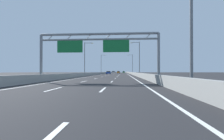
% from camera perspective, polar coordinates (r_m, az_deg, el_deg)
% --- Properties ---
extents(ground_plane, '(260.00, 260.00, 0.00)m').
position_cam_1_polar(ground_plane, '(99.14, 2.10, -1.22)').
color(ground_plane, '#262628').
extents(lane_dash_left_1, '(0.16, 3.00, 0.01)m').
position_cam_1_polar(lane_dash_left_1, '(12.70, -19.61, -6.35)').
color(lane_dash_left_1, white).
rests_on(lane_dash_left_1, ground_plane).
extents(lane_dash_left_2, '(0.16, 3.00, 0.01)m').
position_cam_1_polar(lane_dash_left_2, '(21.23, -9.82, -3.99)').
color(lane_dash_left_2, white).
rests_on(lane_dash_left_2, ground_plane).
extents(lane_dash_left_3, '(0.16, 3.00, 0.01)m').
position_cam_1_polar(lane_dash_left_3, '(30.04, -5.72, -2.96)').
color(lane_dash_left_3, white).
rests_on(lane_dash_left_3, ground_plane).
extents(lane_dash_left_4, '(0.16, 3.00, 0.01)m').
position_cam_1_polar(lane_dash_left_4, '(38.93, -3.48, -2.39)').
color(lane_dash_left_4, white).
rests_on(lane_dash_left_4, ground_plane).
extents(lane_dash_left_5, '(0.16, 3.00, 0.01)m').
position_cam_1_polar(lane_dash_left_5, '(47.87, -2.08, -2.03)').
color(lane_dash_left_5, white).
rests_on(lane_dash_left_5, ground_plane).
extents(lane_dash_left_6, '(0.16, 3.00, 0.01)m').
position_cam_1_polar(lane_dash_left_6, '(56.82, -1.13, -1.78)').
color(lane_dash_left_6, white).
rests_on(lane_dash_left_6, ground_plane).
extents(lane_dash_left_7, '(0.16, 3.00, 0.01)m').
position_cam_1_polar(lane_dash_left_7, '(65.79, -0.43, -1.60)').
color(lane_dash_left_7, white).
rests_on(lane_dash_left_7, ground_plane).
extents(lane_dash_left_8, '(0.16, 3.00, 0.01)m').
position_cam_1_polar(lane_dash_left_8, '(74.76, 0.10, -1.47)').
color(lane_dash_left_8, white).
rests_on(lane_dash_left_8, ground_plane).
extents(lane_dash_left_9, '(0.16, 3.00, 0.01)m').
position_cam_1_polar(lane_dash_left_9, '(83.74, 0.52, -1.36)').
color(lane_dash_left_9, white).
rests_on(lane_dash_left_9, ground_plane).
extents(lane_dash_left_10, '(0.16, 3.00, 0.01)m').
position_cam_1_polar(lane_dash_left_10, '(92.73, 0.85, -1.27)').
color(lane_dash_left_10, white).
rests_on(lane_dash_left_10, ground_plane).
extents(lane_dash_left_11, '(0.16, 3.00, 0.01)m').
position_cam_1_polar(lane_dash_left_11, '(101.71, 1.13, -1.20)').
color(lane_dash_left_11, white).
rests_on(lane_dash_left_11, ground_plane).
extents(lane_dash_left_12, '(0.16, 3.00, 0.01)m').
position_cam_1_polar(lane_dash_left_12, '(110.70, 1.36, -1.14)').
color(lane_dash_left_12, white).
rests_on(lane_dash_left_12, ground_plane).
extents(lane_dash_left_13, '(0.16, 3.00, 0.01)m').
position_cam_1_polar(lane_dash_left_13, '(119.69, 1.56, -1.09)').
color(lane_dash_left_13, white).
rests_on(lane_dash_left_13, ground_plane).
extents(lane_dash_left_14, '(0.16, 3.00, 0.01)m').
position_cam_1_polar(lane_dash_left_14, '(128.69, 1.73, -1.05)').
color(lane_dash_left_14, white).
rests_on(lane_dash_left_14, ground_plane).
extents(lane_dash_left_15, '(0.16, 3.00, 0.01)m').
position_cam_1_polar(lane_dash_left_15, '(137.68, 1.88, -1.01)').
color(lane_dash_left_15, white).
rests_on(lane_dash_left_15, ground_plane).
extents(lane_dash_left_16, '(0.16, 3.00, 0.01)m').
position_cam_1_polar(lane_dash_left_16, '(146.67, 2.00, -0.97)').
color(lane_dash_left_16, white).
rests_on(lane_dash_left_16, ground_plane).
extents(lane_dash_left_17, '(0.16, 3.00, 0.01)m').
position_cam_1_polar(lane_dash_left_17, '(155.67, 2.12, -0.94)').
color(lane_dash_left_17, white).
rests_on(lane_dash_left_17, ground_plane).
extents(lane_dash_right_1, '(0.16, 3.00, 0.01)m').
position_cam_1_polar(lane_dash_right_1, '(11.74, -3.18, -6.86)').
color(lane_dash_right_1, white).
rests_on(lane_dash_right_1, ground_plane).
extents(lane_dash_right_2, '(0.16, 3.00, 0.01)m').
position_cam_1_polar(lane_dash_right_2, '(20.67, -0.06, -4.09)').
color(lane_dash_right_2, white).
rests_on(lane_dash_right_2, ground_plane).
extents(lane_dash_right_3, '(0.16, 3.00, 0.01)m').
position_cam_1_polar(lane_dash_right_3, '(29.65, 1.17, -2.99)').
color(lane_dash_right_3, white).
rests_on(lane_dash_right_3, ground_plane).
extents(lane_dash_right_4, '(0.16, 3.00, 0.01)m').
position_cam_1_polar(lane_dash_right_4, '(38.63, 1.82, -2.40)').
color(lane_dash_right_4, white).
rests_on(lane_dash_right_4, ground_plane).
extents(lane_dash_right_5, '(0.16, 3.00, 0.01)m').
position_cam_1_polar(lane_dash_right_5, '(47.62, 2.23, -2.04)').
color(lane_dash_right_5, white).
rests_on(lane_dash_right_5, ground_plane).
extents(lane_dash_right_6, '(0.16, 3.00, 0.01)m').
position_cam_1_polar(lane_dash_right_6, '(56.61, 2.51, -1.79)').
color(lane_dash_right_6, white).
rests_on(lane_dash_right_6, ground_plane).
extents(lane_dash_right_7, '(0.16, 3.00, 0.01)m').
position_cam_1_polar(lane_dash_right_7, '(65.61, 2.71, -1.60)').
color(lane_dash_right_7, white).
rests_on(lane_dash_right_7, ground_plane).
extents(lane_dash_right_8, '(0.16, 3.00, 0.01)m').
position_cam_1_polar(lane_dash_right_8, '(74.61, 2.86, -1.47)').
color(lane_dash_right_8, white).
rests_on(lane_dash_right_8, ground_plane).
extents(lane_dash_right_9, '(0.16, 3.00, 0.01)m').
position_cam_1_polar(lane_dash_right_9, '(83.60, 2.98, -1.36)').
color(lane_dash_right_9, white).
rests_on(lane_dash_right_9, ground_plane).
extents(lane_dash_right_10, '(0.16, 3.00, 0.01)m').
position_cam_1_polar(lane_dash_right_10, '(92.60, 3.08, -1.27)').
color(lane_dash_right_10, white).
rests_on(lane_dash_right_10, ground_plane).
extents(lane_dash_right_11, '(0.16, 3.00, 0.01)m').
position_cam_1_polar(lane_dash_right_11, '(101.60, 3.16, -1.20)').
color(lane_dash_right_11, white).
rests_on(lane_dash_right_11, ground_plane).
extents(lane_dash_right_12, '(0.16, 3.00, 0.01)m').
position_cam_1_polar(lane_dash_right_12, '(110.60, 3.23, -1.14)').
color(lane_dash_right_12, white).
rests_on(lane_dash_right_12, ground_plane).
extents(lane_dash_right_13, '(0.16, 3.00, 0.01)m').
position_cam_1_polar(lane_dash_right_13, '(119.60, 3.28, -1.09)').
color(lane_dash_right_13, white).
rests_on(lane_dash_right_13, ground_plane).
extents(lane_dash_right_14, '(0.16, 3.00, 0.01)m').
position_cam_1_polar(lane_dash_right_14, '(128.60, 3.33, -1.04)').
color(lane_dash_right_14, white).
rests_on(lane_dash_right_14, ground_plane).
extents(lane_dash_right_15, '(0.16, 3.00, 0.01)m').
position_cam_1_polar(lane_dash_right_15, '(137.59, 3.37, -1.01)').
color(lane_dash_right_15, white).
rests_on(lane_dash_right_15, ground_plane).
extents(lane_dash_right_16, '(0.16, 3.00, 0.01)m').
position_cam_1_polar(lane_dash_right_16, '(146.59, 3.41, -0.97)').
color(lane_dash_right_16, white).
rests_on(lane_dash_right_16, ground_plane).
extents(lane_dash_right_17, '(0.16, 3.00, 0.01)m').
position_cam_1_polar(lane_dash_right_17, '(155.59, 3.44, -0.94)').
color(lane_dash_right_17, white).
rests_on(lane_dash_right_17, ground_plane).
extents(edge_line_left, '(0.16, 176.00, 0.01)m').
position_cam_1_polar(edge_line_left, '(87.50, -1.60, -1.32)').
color(edge_line_left, white).
rests_on(edge_line_left, ground_plane).
extents(edge_line_right, '(0.16, 176.00, 0.01)m').
position_cam_1_polar(edge_line_right, '(87.11, 5.29, -1.32)').
color(edge_line_right, white).
rests_on(edge_line_right, ground_plane).
extents(barrier_left, '(0.45, 220.00, 0.95)m').
position_cam_1_polar(barrier_left, '(109.56, -1.34, -0.90)').
color(barrier_left, '#9E9E99').
rests_on(barrier_left, ground_plane).
extents(barrier_right, '(0.45, 220.00, 0.95)m').
position_cam_1_polar(barrier_right, '(109.15, 5.89, -0.90)').
color(barrier_right, '#9E9E99').
rests_on(barrier_right, ground_plane).
extents(sign_gantry, '(15.83, 0.36, 6.36)m').
position_cam_1_polar(sign_gantry, '(21.64, -5.25, 8.81)').
color(sign_gantry, gray).
rests_on(sign_gantry, ground_plane).
extents(streetlamp_right_near, '(2.58, 0.28, 9.50)m').
position_cam_1_polar(streetlamp_right_near, '(12.44, 24.92, 18.74)').
color(streetlamp_right_near, slate).
rests_on(streetlamp_right_near, ground_plane).
extents(streetlamp_left_mid, '(2.58, 0.28, 9.50)m').
position_cam_1_polar(streetlamp_left_mid, '(46.90, -9.28, 4.54)').
color(streetlamp_left_mid, slate).
rests_on(streetlamp_left_mid, ground_plane).
extents(streetlamp_right_mid, '(2.58, 0.28, 9.50)m').
position_cam_1_polar(streetlamp_right_mid, '(45.86, 9.26, 4.65)').
color(streetlamp_right_mid, slate).
rests_on(streetlamp_right_mid, ground_plane).
extents(streetlamp_left_far, '(2.58, 0.28, 9.50)m').
position_cam_1_polar(streetlamp_left_far, '(80.80, -3.65, 2.43)').
color(streetlamp_left_far, slate).
rests_on(streetlamp_left_far, ground_plane).
extents(streetlamp_right_far, '(2.58, 0.28, 9.50)m').
position_cam_1_polar(streetlamp_right_far, '(80.20, 6.99, 2.46)').
color(streetlamp_right_far, slate).
rests_on(streetlamp_right_far, ground_plane).
extents(green_car, '(1.78, 4.28, 1.42)m').
position_cam_1_polar(green_car, '(136.25, 4.10, -0.71)').
color(green_car, '#1E7A38').
rests_on(green_car, ground_plane).
extents(white_car, '(1.87, 4.54, 1.52)m').
position_cam_1_polar(white_car, '(114.92, 0.50, -0.73)').
color(white_car, silver).
rests_on(white_car, ground_plane).
extents(silver_car, '(1.77, 4.57, 1.43)m').
position_cam_1_polar(silver_car, '(121.74, 2.35, -0.73)').
color(silver_car, '#A8ADB2').
rests_on(silver_car, ground_plane).
extents(orange_car, '(1.80, 4.62, 1.55)m').
position_cam_1_polar(orange_car, '(111.27, 2.26, -0.73)').
color(orange_car, orange).
rests_on(orange_car, ground_plane).
extents(blue_car, '(1.88, 4.41, 1.38)m').
position_cam_1_polar(blue_car, '(73.73, -1.23, -0.92)').
color(blue_car, '#2347AD').
rests_on(blue_car, ground_plane).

